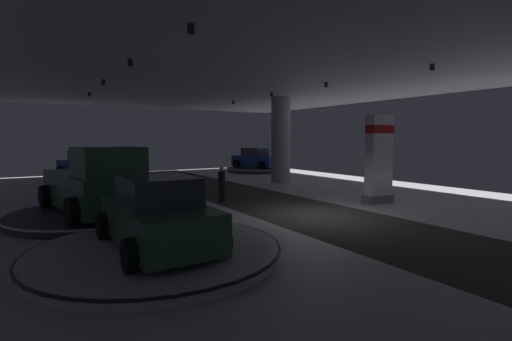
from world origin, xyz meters
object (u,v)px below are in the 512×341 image
at_px(display_platform_deep_right, 256,170).
at_px(display_car_deep_right, 256,159).
at_px(display_platform_mid_left, 94,214).
at_px(pickup_truck_mid_left, 96,186).
at_px(display_platform_deep_left, 86,179).
at_px(visitor_walking_near, 222,182).
at_px(display_platform_near_left, 158,251).
at_px(display_car_near_left, 157,215).
at_px(brand_sign_pylon, 379,158).
at_px(display_car_deep_left, 86,165).
at_px(column_right, 281,140).

relative_size(display_platform_deep_right, display_car_deep_right, 1.12).
distance_m(display_platform_mid_left, pickup_truck_mid_left, 1.11).
bearing_deg(display_platform_deep_left, visitor_walking_near, -70.06).
relative_size(display_platform_near_left, visitor_walking_near, 3.75).
xyz_separation_m(display_platform_near_left, visitor_walking_near, (4.76, 6.17, 0.76)).
height_order(display_platform_near_left, display_car_near_left, display_car_near_left).
height_order(display_platform_deep_right, display_platform_near_left, display_platform_deep_right).
xyz_separation_m(display_platform_mid_left, display_car_near_left, (0.70, -5.40, 0.86)).
distance_m(display_platform_mid_left, display_platform_near_left, 5.41).
distance_m(display_platform_deep_left, display_platform_near_left, 17.87).
bearing_deg(brand_sign_pylon, display_platform_mid_left, 164.87).
height_order(display_platform_mid_left, display_platform_deep_right, display_platform_deep_right).
distance_m(brand_sign_pylon, display_car_deep_left, 18.51).
height_order(display_car_deep_left, display_platform_deep_right, display_car_deep_left).
relative_size(column_right, display_platform_deep_left, 1.15).
relative_size(column_right, display_car_near_left, 1.29).
height_order(display_car_near_left, visitor_walking_near, display_car_near_left).
bearing_deg(brand_sign_pylon, display_car_deep_left, 122.92).
bearing_deg(column_right, display_car_deep_left, 146.88).
bearing_deg(display_car_deep_right, display_car_near_left, -127.41).
height_order(display_platform_mid_left, display_platform_near_left, display_platform_mid_left).
bearing_deg(display_car_deep_left, display_car_deep_right, 1.64).
distance_m(display_platform_deep_left, visitor_walking_near, 12.45).
relative_size(display_car_deep_right, display_car_near_left, 1.06).
height_order(display_car_deep_left, display_car_near_left, display_car_deep_left).
distance_m(display_platform_deep_left, pickup_truck_mid_left, 12.91).
distance_m(column_right, display_car_deep_right, 8.04).
xyz_separation_m(pickup_truck_mid_left, display_car_near_left, (0.64, -5.08, -0.20)).
relative_size(display_platform_deep_left, display_platform_mid_left, 0.84).
bearing_deg(display_platform_deep_left, brand_sign_pylon, -57.10).
distance_m(column_right, display_platform_mid_left, 13.42).
bearing_deg(display_car_deep_right, display_car_deep_left, -178.36).
height_order(brand_sign_pylon, visitor_walking_near, brand_sign_pylon).
xyz_separation_m(brand_sign_pylon, display_platform_mid_left, (-11.28, 3.05, -1.86)).
height_order(display_platform_deep_right, visitor_walking_near, visitor_walking_near).
xyz_separation_m(display_platform_mid_left, visitor_walking_near, (5.46, 0.81, 0.75)).
relative_size(display_platform_mid_left, display_car_deep_right, 1.25).
relative_size(column_right, display_platform_deep_right, 1.07).
xyz_separation_m(display_car_deep_right, visitor_walking_near, (-9.19, -12.04, -0.20)).
relative_size(display_car_deep_left, display_car_deep_right, 1.00).
bearing_deg(display_platform_mid_left, display_platform_deep_left, 84.43).
bearing_deg(pickup_truck_mid_left, column_right, 25.78).
relative_size(display_platform_deep_left, display_platform_near_left, 0.80).
relative_size(display_platform_mid_left, pickup_truck_mid_left, 1.02).
xyz_separation_m(display_platform_deep_right, display_car_near_left, (-13.97, -18.22, 0.83)).
xyz_separation_m(display_platform_deep_right, visitor_walking_near, (-9.20, -12.01, 0.72)).
distance_m(display_platform_mid_left, visitor_walking_near, 5.57).
height_order(display_platform_deep_left, display_car_near_left, display_car_near_left).
height_order(display_car_deep_right, display_platform_near_left, display_car_deep_right).
height_order(column_right, display_car_deep_left, column_right).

